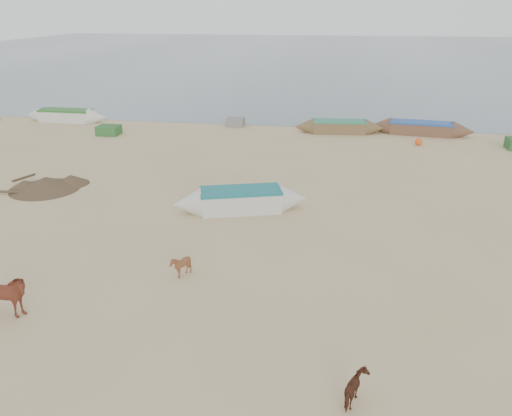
{
  "coord_description": "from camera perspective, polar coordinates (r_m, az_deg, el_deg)",
  "views": [
    {
      "loc": [
        2.73,
        -12.89,
        7.94
      ],
      "look_at": [
        0.0,
        4.0,
        1.0
      ],
      "focal_mm": 35.0,
      "sensor_mm": 36.0,
      "label": 1
    }
  ],
  "objects": [
    {
      "name": "ground",
      "position": [
        15.39,
        -2.41,
        -9.01
      ],
      "size": [
        140.0,
        140.0,
        0.0
      ],
      "primitive_type": "plane",
      "color": "tan",
      "rests_on": "ground"
    },
    {
      "name": "near_canoe",
      "position": [
        20.69,
        -1.76,
        0.91
      ],
      "size": [
        5.76,
        2.91,
        0.95
      ],
      "primitive_type": null,
      "rotation": [
        0.0,
        0.0,
        0.3
      ],
      "color": "beige",
      "rests_on": "ground"
    },
    {
      "name": "debris_pile",
      "position": [
        25.25,
        -22.99,
        2.49
      ],
      "size": [
        3.65,
        3.65,
        0.46
      ],
      "primitive_type": "cone",
      "rotation": [
        0.0,
        0.0,
        -0.15
      ],
      "color": "brown",
      "rests_on": "ground"
    },
    {
      "name": "waterline_canoes",
      "position": [
        34.32,
        6.27,
        9.3
      ],
      "size": [
        57.25,
        3.13,
        0.9
      ],
      "color": "brown",
      "rests_on": "ground"
    },
    {
      "name": "calf_right",
      "position": [
        11.5,
        11.5,
        -19.69
      ],
      "size": [
        0.71,
        0.8,
        0.73
      ],
      "primitive_type": "imported",
      "rotation": [
        0.0,
        0.0,
        1.7
      ],
      "color": "#4D2619",
      "rests_on": "ground"
    },
    {
      "name": "calf_front",
      "position": [
        15.92,
        -8.61,
        -6.53
      ],
      "size": [
        0.87,
        0.83,
        0.78
      ],
      "primitive_type": "imported",
      "rotation": [
        0.0,
        0.0,
        -1.23
      ],
      "color": "brown",
      "rests_on": "ground"
    },
    {
      "name": "beach_clutter",
      "position": [
        33.17,
        12.93,
        8.2
      ],
      "size": [
        45.98,
        5.02,
        0.64
      ],
      "color": "#2B5F2A",
      "rests_on": "ground"
    },
    {
      "name": "cow_adult",
      "position": [
        15.27,
        -27.14,
        -9.14
      ],
      "size": [
        1.67,
        1.06,
        1.31
      ],
      "primitive_type": "imported",
      "rotation": [
        0.0,
        0.0,
        1.82
      ],
      "color": "brown",
      "rests_on": "ground"
    },
    {
      "name": "sea",
      "position": [
        95.27,
        7.86,
        17.11
      ],
      "size": [
        160.0,
        160.0,
        0.0
      ],
      "primitive_type": "plane",
      "color": "slate",
      "rests_on": "ground"
    }
  ]
}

